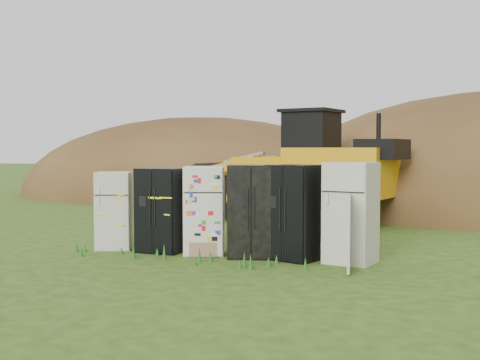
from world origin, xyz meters
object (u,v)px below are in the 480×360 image
object	(u,v)px
fridge_black_side	(162,210)
fridge_open_door	(351,213)
fridge_leftmost	(114,211)
fridge_sticker	(204,210)
wheel_loader	(286,166)
fridge_dark_mid	(252,211)
fridge_black_right	(295,212)

from	to	relation	value
fridge_black_side	fridge_open_door	bearing A→B (deg)	3.13
fridge_leftmost	fridge_sticker	distance (m)	2.04
fridge_leftmost	fridge_black_side	xyz separation A→B (m)	(1.11, 0.03, 0.05)
fridge_leftmost	wheel_loader	size ratio (longest dim) A/B	0.24
fridge_dark_mid	fridge_open_door	world-z (taller)	fridge_open_door
fridge_leftmost	fridge_black_right	xyz separation A→B (m)	(3.91, 0.06, 0.09)
fridge_black_side	fridge_black_right	size ratio (longest dim) A/B	0.95
fridge_sticker	fridge_black_side	bearing A→B (deg)	163.56
fridge_sticker	wheel_loader	size ratio (longest dim) A/B	0.26
fridge_leftmost	wheel_loader	world-z (taller)	wheel_loader
fridge_black_side	fridge_open_door	world-z (taller)	fridge_open_door
fridge_dark_mid	wheel_loader	xyz separation A→B (m)	(-0.85, 5.93, 0.72)
fridge_black_right	wheel_loader	size ratio (longest dim) A/B	0.27
fridge_dark_mid	fridge_black_right	world-z (taller)	fridge_black_right
fridge_sticker	fridge_open_door	world-z (taller)	fridge_open_door
fridge_black_side	fridge_sticker	bearing A→B (deg)	4.31
fridge_sticker	fridge_black_right	world-z (taller)	fridge_black_right
fridge_sticker	wheel_loader	distance (m)	5.98
fridge_leftmost	fridge_sticker	xyz separation A→B (m)	(2.04, 0.06, 0.07)
fridge_dark_mid	fridge_leftmost	bearing A→B (deg)	166.63
fridge_sticker	fridge_black_right	size ratio (longest dim) A/B	0.97
fridge_leftmost	fridge_dark_mid	xyz separation A→B (m)	(3.06, 0.06, 0.09)
wheel_loader	fridge_leftmost	bearing A→B (deg)	-97.54
fridge_black_side	fridge_black_right	distance (m)	2.81
fridge_black_side	fridge_dark_mid	size ratio (longest dim) A/B	0.95
fridge_sticker	fridge_open_door	size ratio (longest dim) A/B	0.94
fridge_sticker	wheel_loader	bearing A→B (deg)	70.10
fridge_sticker	fridge_leftmost	bearing A→B (deg)	163.34
fridge_black_side	fridge_dark_mid	world-z (taller)	fridge_dark_mid
fridge_black_side	wheel_loader	xyz separation A→B (m)	(1.10, 5.97, 0.76)
fridge_leftmost	fridge_dark_mid	distance (m)	3.06
fridge_sticker	wheel_loader	xyz separation A→B (m)	(0.17, 5.94, 0.74)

